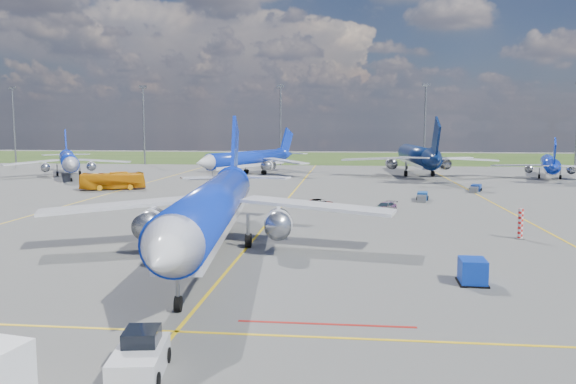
# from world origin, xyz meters

# --- Properties ---
(ground) EXTENTS (400.00, 400.00, 0.00)m
(ground) POSITION_xyz_m (0.00, 0.00, 0.00)
(ground) COLOR #565653
(ground) RESTS_ON ground
(grass_strip) EXTENTS (400.00, 80.00, 0.01)m
(grass_strip) POSITION_xyz_m (0.00, 150.00, 0.00)
(grass_strip) COLOR #2D4719
(grass_strip) RESTS_ON ground
(taxiway_lines) EXTENTS (60.25, 160.00, 0.02)m
(taxiway_lines) POSITION_xyz_m (0.17, 27.70, 0.01)
(taxiway_lines) COLOR yellow
(taxiway_lines) RESTS_ON ground
(floodlight_masts) EXTENTS (202.20, 0.50, 22.70)m
(floodlight_masts) POSITION_xyz_m (10.00, 110.00, 12.56)
(floodlight_masts) COLOR slate
(floodlight_masts) RESTS_ON ground
(warning_post) EXTENTS (0.50, 0.50, 3.00)m
(warning_post) POSITION_xyz_m (26.00, 8.00, 1.50)
(warning_post) COLOR red
(warning_post) RESTS_ON ground
(bg_jet_nw) EXTENTS (43.84, 47.35, 9.97)m
(bg_jet_nw) POSITION_xyz_m (-52.08, 69.02, 0.00)
(bg_jet_nw) COLOR #0D2DBD
(bg_jet_nw) RESTS_ON ground
(bg_jet_nnw) EXTENTS (43.86, 48.61, 10.40)m
(bg_jet_nnw) POSITION_xyz_m (-13.40, 77.12, 0.00)
(bg_jet_nnw) COLOR #0D2DBD
(bg_jet_nnw) RESTS_ON ground
(bg_jet_n) EXTENTS (38.33, 49.16, 12.47)m
(bg_jet_n) POSITION_xyz_m (24.67, 80.94, 0.00)
(bg_jet_n) COLOR #081A45
(bg_jet_n) RESTS_ON ground
(bg_jet_ne) EXTENTS (33.26, 38.63, 8.63)m
(bg_jet_ne) POSITION_xyz_m (52.15, 77.05, 0.00)
(bg_jet_ne) COLOR #0D2DBD
(bg_jet_ne) RESTS_ON ground
(main_airliner) EXTENTS (38.99, 48.65, 11.89)m
(main_airliner) POSITION_xyz_m (-2.40, -1.76, 0.00)
(main_airliner) COLOR #0D2DBD
(main_airliner) RESTS_ON ground
(pushback_tug) EXTENTS (2.66, 5.71, 1.90)m
(pushback_tug) POSITION_xyz_m (-0.02, -25.20, 0.77)
(pushback_tug) COLOR silver
(pushback_tug) RESTS_ON ground
(uld_container) EXTENTS (1.84, 2.26, 1.77)m
(uld_container) POSITION_xyz_m (17.91, -8.70, 0.88)
(uld_container) COLOR #0C30A8
(uld_container) RESTS_ON ground
(apron_bus) EXTENTS (11.27, 6.52, 3.09)m
(apron_bus) POSITION_xyz_m (-31.75, 45.23, 1.55)
(apron_bus) COLOR orange
(apron_bus) RESTS_ON ground
(service_car_a) EXTENTS (3.73, 4.55, 1.46)m
(service_car_a) POSITION_xyz_m (-8.76, 28.21, 0.73)
(service_car_a) COLOR #999999
(service_car_a) RESTS_ON ground
(service_car_b) EXTENTS (4.64, 2.85, 1.20)m
(service_car_b) POSITION_xyz_m (5.41, 27.09, 0.60)
(service_car_b) COLOR #999999
(service_car_b) RESTS_ON ground
(service_car_c) EXTENTS (3.71, 4.63, 1.26)m
(service_car_c) POSITION_xyz_m (13.94, 24.43, 0.63)
(service_car_c) COLOR #999999
(service_car_c) RESTS_ON ground
(baggage_tug_w) EXTENTS (2.19, 5.30, 1.16)m
(baggage_tug_w) POSITION_xyz_m (20.18, 36.32, 0.54)
(baggage_tug_w) COLOR #194D9B
(baggage_tug_w) RESTS_ON ground
(baggage_tug_c) EXTENTS (1.38, 4.32, 0.96)m
(baggage_tug_c) POSITION_xyz_m (-13.17, 39.54, 0.45)
(baggage_tug_c) COLOR navy
(baggage_tug_c) RESTS_ON ground
(baggage_tug_e) EXTENTS (3.04, 5.26, 1.15)m
(baggage_tug_e) POSITION_xyz_m (30.58, 48.82, 0.54)
(baggage_tug_e) COLOR #183B94
(baggage_tug_e) RESTS_ON ground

